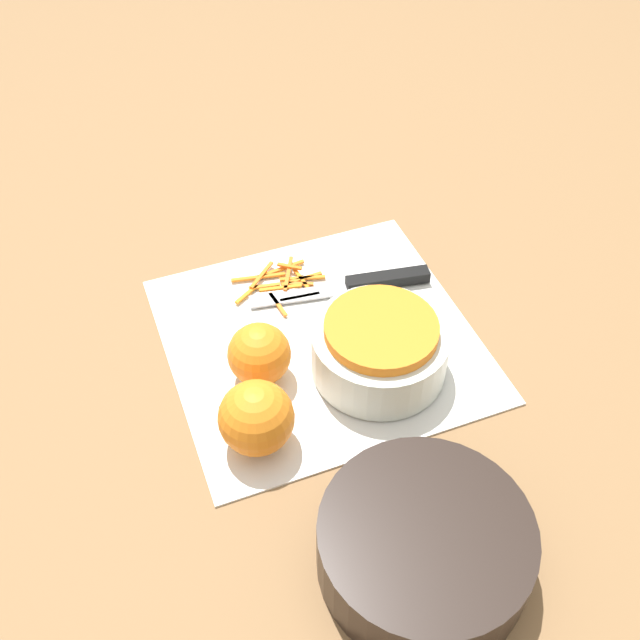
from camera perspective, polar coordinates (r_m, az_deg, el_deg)
ground_plane at (r=0.94m, az=0.00°, el=-1.52°), size 4.00×4.00×0.00m
cutting_board at (r=0.94m, az=0.00°, el=-1.39°), size 0.37×0.36×0.01m
bowl_speckled at (r=0.88m, az=4.57°, el=-2.09°), size 0.16×0.16×0.08m
bowl_dark at (r=0.75m, az=7.94°, el=-16.72°), size 0.21×0.21×0.07m
knife at (r=1.00m, az=3.87°, el=2.88°), size 0.24×0.06×0.02m
orange_left at (r=0.81m, az=-4.88°, el=-7.44°), size 0.08×0.08×0.08m
orange_right at (r=0.87m, az=-4.65°, el=-2.62°), size 0.07×0.07×0.07m
peel_pile at (r=1.00m, az=-2.92°, el=2.95°), size 0.13×0.10×0.01m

